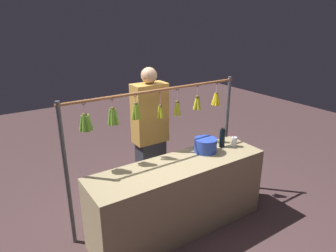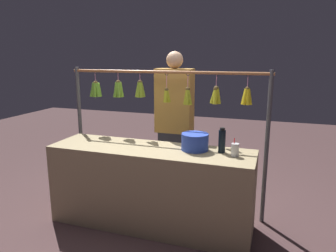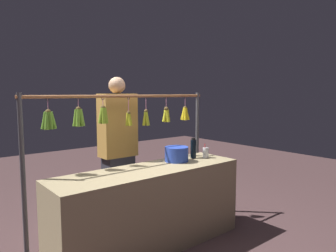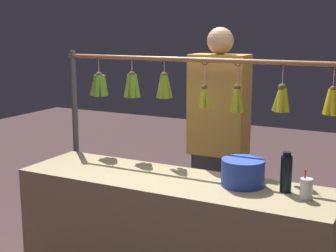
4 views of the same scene
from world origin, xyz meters
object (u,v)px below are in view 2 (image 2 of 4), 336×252
Objects in this scene: drink_cup at (235,150)px; blue_bucket at (195,142)px; vendor_person at (174,129)px; water_bottle at (222,141)px.

blue_bucket is at bearing -10.39° from drink_cup.
blue_bucket is at bearing 123.71° from vendor_person.
vendor_person is (0.66, -0.60, -0.06)m from water_bottle.
water_bottle is at bearing -179.81° from blue_bucket.
vendor_person reaches higher than water_bottle.
drink_cup is (-0.13, 0.07, -0.05)m from water_bottle.
water_bottle is 0.90m from vendor_person.
blue_bucket is 0.40m from drink_cup.
water_bottle is 0.16m from drink_cup.
blue_bucket is 1.55× the size of drink_cup.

